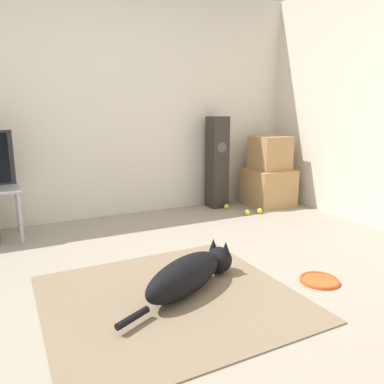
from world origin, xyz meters
name	(u,v)px	position (x,y,z in m)	size (l,w,h in m)	color
ground_plane	(161,298)	(0.00, 0.00, 0.00)	(12.00, 12.00, 0.00)	#9E9384
wall_back	(83,101)	(0.00, 2.10, 1.27)	(8.00, 0.06, 2.55)	silver
area_rug	(170,298)	(0.05, -0.03, 0.01)	(1.53, 1.44, 0.01)	#847056
dog	(191,273)	(0.21, -0.01, 0.13)	(0.99, 0.56, 0.25)	black
frisbee	(319,280)	(1.07, -0.29, 0.01)	(0.27, 0.27, 0.03)	#DB511E
cardboard_box_lower	(268,187)	(2.16, 1.65, 0.23)	(0.54, 0.51, 0.46)	tan
cardboard_box_upper	(270,153)	(2.16, 1.66, 0.66)	(0.42, 0.40, 0.41)	tan
floor_speaker	(217,163)	(1.53, 1.88, 0.56)	(0.22, 0.22, 1.11)	#2D2823
tennis_ball_by_boxes	(247,212)	(1.64, 1.37, 0.03)	(0.07, 0.07, 0.07)	#C6E033
tennis_ball_near_speaker	(227,207)	(1.57, 1.70, 0.03)	(0.07, 0.07, 0.07)	#C6E033
tennis_ball_loose_on_carpet	(260,211)	(1.80, 1.35, 0.03)	(0.07, 0.07, 0.07)	#C6E033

